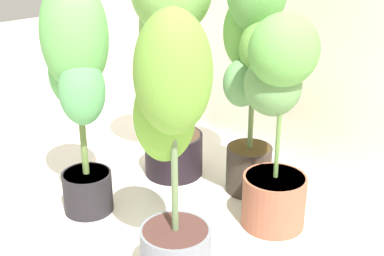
% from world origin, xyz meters
% --- Properties ---
extents(ground_plane, '(8.00, 8.00, 0.00)m').
position_xyz_m(ground_plane, '(0.00, 0.00, 0.00)').
color(ground_plane, silver).
rests_on(ground_plane, ground).
extents(potted_plant_back_right, '(0.32, 0.31, 0.81)m').
position_xyz_m(potted_plant_back_right, '(0.28, 0.37, 0.44)').
color(potted_plant_back_right, '#95533C').
rests_on(potted_plant_back_right, ground).
extents(potted_plant_front_left, '(0.35, 0.29, 0.91)m').
position_xyz_m(potted_plant_front_left, '(-0.27, -0.10, 0.56)').
color(potted_plant_front_left, black).
rests_on(potted_plant_front_left, ground).
extents(potted_plant_front_right, '(0.30, 0.26, 0.88)m').
position_xyz_m(potted_plant_front_right, '(0.28, -0.12, 0.50)').
color(potted_plant_front_right, slate).
rests_on(potted_plant_front_right, ground).
extents(potted_plant_back_center, '(0.33, 0.31, 1.04)m').
position_xyz_m(potted_plant_back_center, '(0.06, 0.48, 0.63)').
color(potted_plant_back_center, '#332A23').
rests_on(potted_plant_back_center, ground).
extents(potted_plant_back_left, '(0.44, 0.44, 1.03)m').
position_xyz_m(potted_plant_back_left, '(-0.29, 0.36, 0.65)').
color(potted_plant_back_left, black).
rests_on(potted_plant_back_left, ground).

